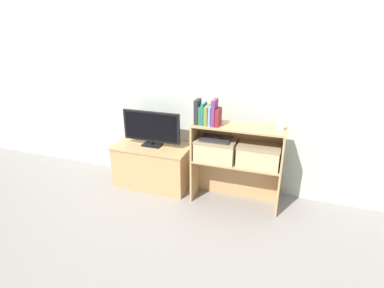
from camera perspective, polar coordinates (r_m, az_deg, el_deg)
The scene contains 17 objects.
ground_plane at distance 3.32m, azimuth -0.85°, elevation -10.78°, with size 16.00×16.00×0.00m, color gray.
wall_back at distance 3.31m, azimuth 1.98°, elevation 11.61°, with size 10.00×0.05×2.40m.
tv_stand at distance 3.56m, azimuth -7.36°, elevation -3.98°, with size 0.88×0.48×0.50m.
tv at distance 3.38m, azimuth -7.75°, elevation 3.11°, with size 0.68×0.14×0.40m.
bookshelf_lower_tier at distance 3.23m, azimuth 8.46°, elevation -5.79°, with size 0.91×0.29×0.48m.
bookshelf_upper_tier at distance 3.06m, azimuth 8.89°, elevation 1.30°, with size 0.91×0.29×0.38m.
book_charcoal at distance 2.97m, azimuth 1.07°, elevation 6.20°, with size 0.04×0.13×0.24m.
book_forest at distance 2.97m, azimuth 1.75°, elevation 5.55°, with size 0.03×0.13×0.18m.
book_teal at distance 2.96m, azimuth 2.29°, elevation 5.81°, with size 0.02×0.15×0.21m.
book_olive at distance 2.95m, azimuth 2.93°, elevation 5.54°, with size 0.03×0.15×0.19m.
book_skyblue at distance 2.94m, azimuth 3.54°, elevation 5.44°, with size 0.03×0.13×0.19m.
book_plum at distance 2.93m, azimuth 4.28°, elevation 6.00°, with size 0.04×0.15×0.26m.
book_maroon at distance 2.93m, azimuth 5.03°, elevation 5.12°, with size 0.04×0.15×0.17m.
baby_monitor at distance 2.91m, azimuth 16.58°, elevation 3.37°, with size 0.05×0.03×0.12m.
storage_basket_left at distance 3.08m, azimuth 4.52°, elevation -0.93°, with size 0.41×0.26×0.22m.
storage_basket_right at distance 3.01m, azimuth 12.56°, elevation -1.97°, with size 0.41×0.26×0.22m.
laptop at distance 3.04m, azimuth 4.59°, elevation 0.96°, with size 0.30×0.21×0.02m.
Camera 1 is at (0.95, -2.62, 1.80)m, focal length 28.00 mm.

